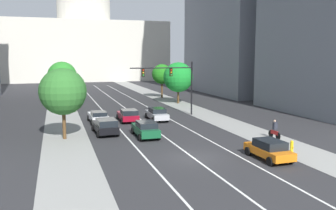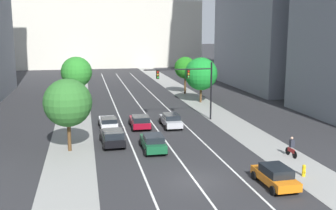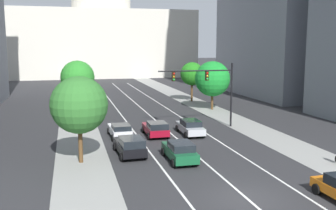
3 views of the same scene
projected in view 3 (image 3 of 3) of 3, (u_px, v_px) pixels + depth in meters
name	position (u px, v px, depth m)	size (l,w,h in m)	color
ground_plane	(133.00, 101.00, 60.76)	(400.00, 400.00, 0.00)	#2B2B2D
sidewalk_left	(76.00, 108.00, 53.83)	(4.02, 130.00, 0.01)	gray
sidewalk_right	(197.00, 104.00, 58.10)	(4.02, 130.00, 0.01)	gray
lane_stripe_left	(125.00, 120.00, 45.56)	(0.16, 90.00, 0.01)	white
lane_stripe_center	(154.00, 119.00, 46.38)	(0.16, 90.00, 0.01)	white
lane_stripe_right	(181.00, 117.00, 47.21)	(0.16, 90.00, 0.01)	white
capitol_building	(102.00, 26.00, 111.23)	(49.22, 25.81, 41.50)	beige
car_green	(180.00, 151.00, 29.26)	(2.00, 4.52, 1.52)	#14512D
car_black	(130.00, 146.00, 30.73)	(2.23, 4.71, 1.58)	black
car_crimson	(156.00, 128.00, 37.26)	(2.12, 4.36, 1.49)	maroon
car_white	(120.00, 130.00, 36.76)	(2.04, 4.49, 1.41)	silver
car_silver	(190.00, 127.00, 38.00)	(2.00, 4.71, 1.47)	#B2B5BA
traffic_signal_mast	(209.00, 83.00, 40.67)	(8.05, 0.39, 6.77)	black
street_tree_near_left	(78.00, 77.00, 51.30)	(4.41, 4.41, 6.66)	#51381E
street_tree_far_right	(192.00, 74.00, 60.22)	(3.57, 3.57, 6.06)	#51381E
street_tree_near_right	(212.00, 79.00, 52.41)	(4.73, 4.73, 6.53)	#51381E
street_tree_mid_left	(79.00, 105.00, 28.42)	(4.20, 4.20, 6.42)	#51381E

